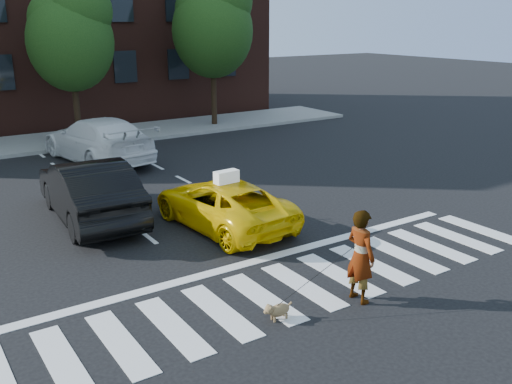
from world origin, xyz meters
The scene contains 13 objects.
ground centered at (0.00, 0.00, 0.00)m, with size 120.00×120.00×0.00m, color black.
crosswalk centered at (0.00, 0.00, 0.01)m, with size 13.00×2.40×0.01m, color silver.
stop_line centered at (0.00, 1.60, 0.01)m, with size 12.00×0.30×0.01m, color silver.
sidewalk_far centered at (0.00, 17.50, 0.07)m, with size 30.00×4.00×0.15m, color slate.
building centered at (0.00, 25.00, 6.00)m, with size 26.00×10.00×12.00m, color #3F1E16.
tree_mid centered at (0.53, 17.00, 4.85)m, with size 3.69×3.69×7.10m.
tree_right centered at (7.53, 17.00, 5.26)m, with size 4.00×4.00×7.70m.
taxi centered at (0.43, 4.03, 0.64)m, with size 2.11×4.58×1.27m, color #EBBE04.
black_sedan centered at (-2.36, 6.52, 0.86)m, with size 1.81×5.19×1.71m, color black.
white_suv centered at (0.06, 13.02, 0.86)m, with size 2.41×5.94×1.72m, color white.
woman centered at (0.54, -1.10, 0.95)m, with size 0.69×0.45×1.90m, color #999999.
dog centered at (-1.27, -0.85, 0.20)m, with size 0.60×0.28×0.34m.
taxi_sign centered at (0.43, 3.83, 1.43)m, with size 0.65×0.28×0.32m, color white.
Camera 1 is at (-6.82, -8.53, 5.40)m, focal length 40.00 mm.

